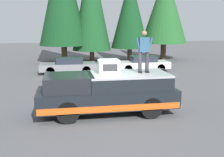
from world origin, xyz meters
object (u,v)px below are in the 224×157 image
object	(u,v)px
pickup_truck	(107,93)
parked_car_grey	(68,65)
compressor_unit	(109,66)
parked_car_white	(142,64)
person_on_truck_bed	(144,50)

from	to	relation	value
pickup_truck	parked_car_grey	distance (m)	9.85
parked_car_grey	compressor_unit	bearing A→B (deg)	-171.68
compressor_unit	parked_car_white	size ratio (longest dim) A/B	0.20
person_on_truck_bed	compressor_unit	bearing A→B (deg)	83.00
pickup_truck	compressor_unit	bearing A→B (deg)	-28.76
person_on_truck_bed	parked_car_grey	distance (m)	10.32
parked_car_white	compressor_unit	bearing A→B (deg)	156.05
pickup_truck	parked_car_grey	size ratio (longest dim) A/B	1.35
person_on_truck_bed	pickup_truck	bearing A→B (deg)	90.92
pickup_truck	parked_car_white	bearing A→B (deg)	-24.05
person_on_truck_bed	parked_car_white	xyz separation A→B (m)	(9.74, -2.85, -1.97)
compressor_unit	parked_car_grey	world-z (taller)	compressor_unit
parked_car_white	person_on_truck_bed	bearing A→B (deg)	163.69
pickup_truck	person_on_truck_bed	bearing A→B (deg)	-89.08
compressor_unit	parked_car_white	xyz separation A→B (m)	(9.56, -4.25, -1.35)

